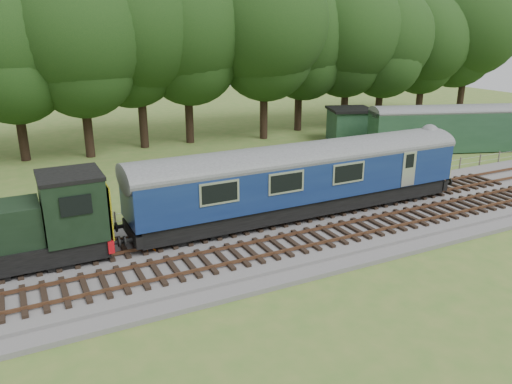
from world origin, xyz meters
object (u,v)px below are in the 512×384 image
shunter_loco (3,233)px  worker (149,231)px  dmu_railcar (303,173)px  parked_coach (458,126)px  caravan (497,132)px

shunter_loco → worker: size_ratio=4.61×
dmu_railcar → worker: bearing=-174.2°
shunter_loco → parked_coach: size_ratio=0.62×
dmu_railcar → worker: size_ratio=9.33×
shunter_loco → dmu_railcar: bearing=-0.0°
dmu_railcar → caravan: dmu_railcar is taller
shunter_loco → caravan: (38.45, 7.80, -0.88)m
parked_coach → caravan: size_ratio=3.24×
parked_coach → shunter_loco: bearing=-147.9°
dmu_railcar → parked_coach: dmu_railcar is taller
shunter_loco → worker: bearing=-8.5°
worker → parked_coach: bearing=2.4°
parked_coach → worker: bearing=-143.8°
shunter_loco → parked_coach: shunter_loco is taller
worker → caravan: bearing=0.2°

